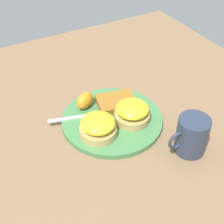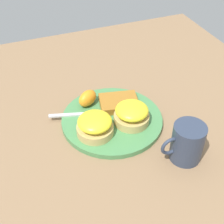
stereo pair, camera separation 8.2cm
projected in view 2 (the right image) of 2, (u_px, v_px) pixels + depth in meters
The scene contains 8 objects.
ground_plane at pixel (112, 122), 0.84m from camera, with size 1.10×1.10×0.00m, color #846647.
plate at pixel (112, 120), 0.83m from camera, with size 0.27×0.27×0.01m, color #47844C.
sandwich_benedict_left at pixel (95, 125), 0.77m from camera, with size 0.09×0.09×0.05m.
sandwich_benedict_right at pixel (132, 114), 0.80m from camera, with size 0.09×0.09×0.05m.
hashbrown_patty at pixel (119, 103), 0.86m from camera, with size 0.10×0.08×0.02m, color #9B6523.
orange_wedge at pixel (88, 98), 0.86m from camera, with size 0.06×0.04×0.04m, color orange.
fork at pixel (100, 113), 0.84m from camera, with size 0.24×0.08×0.00m.
cup at pixel (187, 143), 0.71m from camera, with size 0.11×0.07×0.10m.
Camera 2 is at (0.22, 0.58, 0.56)m, focal length 50.00 mm.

